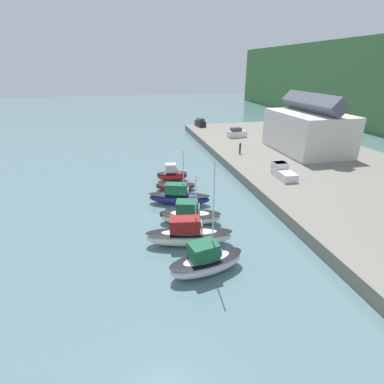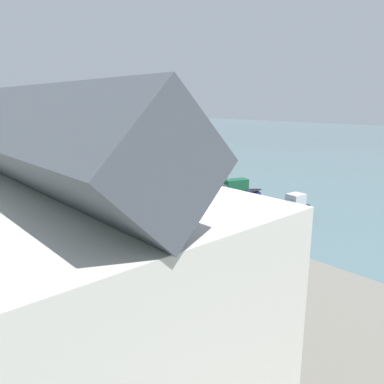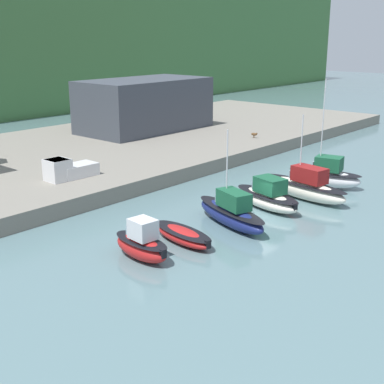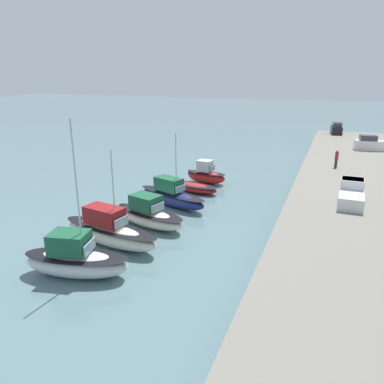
# 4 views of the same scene
# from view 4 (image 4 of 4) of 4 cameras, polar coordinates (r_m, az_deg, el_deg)

# --- Properties ---
(ground_plane) EXTENTS (320.00, 320.00, 0.00)m
(ground_plane) POSITION_cam_4_polar(r_m,az_deg,el_deg) (34.02, -6.02, -3.49)
(ground_plane) COLOR slate
(moored_boat_0) EXTENTS (2.36, 4.83, 2.68)m
(moored_boat_0) POSITION_cam_4_polar(r_m,az_deg,el_deg) (43.35, 2.18, 2.64)
(moored_boat_0) COLOR red
(moored_boat_0) RESTS_ON ground_plane
(moored_boat_1) EXTENTS (2.83, 5.80, 0.94)m
(moored_boat_1) POSITION_cam_4_polar(r_m,az_deg,el_deg) (40.11, 0.24, 0.69)
(moored_boat_1) COLOR red
(moored_boat_1) RESTS_ON ground_plane
(moored_boat_2) EXTENTS (4.42, 8.12, 7.12)m
(moored_boat_2) POSITION_cam_4_polar(r_m,az_deg,el_deg) (35.90, -3.16, -0.55)
(moored_boat_2) COLOR navy
(moored_boat_2) RESTS_ON ground_plane
(moored_boat_3) EXTENTS (4.06, 7.26, 2.64)m
(moored_boat_3) POSITION_cam_4_polar(r_m,az_deg,el_deg) (31.39, -6.64, -3.46)
(moored_boat_3) COLOR white
(moored_boat_3) RESTS_ON ground_plane
(moored_boat_4) EXTENTS (3.55, 8.76, 7.23)m
(moored_boat_4) POSITION_cam_4_polar(r_m,az_deg,el_deg) (28.45, -12.53, -5.83)
(moored_boat_4) COLOR white
(moored_boat_4) RESTS_ON ground_plane
(moored_boat_5) EXTENTS (3.74, 7.09, 9.88)m
(moored_boat_5) POSITION_cam_4_polar(r_m,az_deg,el_deg) (24.84, -17.33, -9.82)
(moored_boat_5) COLOR silver
(moored_boat_5) RESTS_ON ground_plane
(parked_car_0) EXTENTS (4.36, 2.21, 2.16)m
(parked_car_0) POSITION_cam_4_polar(r_m,az_deg,el_deg) (75.56, 21.16, 8.97)
(parked_car_0) COLOR black
(parked_car_0) RESTS_ON quay_promenade
(parked_car_1) EXTENTS (2.25, 4.37, 2.16)m
(parked_car_1) POSITION_cam_4_polar(r_m,az_deg,el_deg) (61.24, 25.41, 6.67)
(parked_car_1) COLOR silver
(parked_car_1) RESTS_ON quay_promenade
(pickup_truck_0) EXTENTS (4.77, 2.08, 1.90)m
(pickup_truck_0) POSITION_cam_4_polar(r_m,az_deg,el_deg) (35.42, 23.12, -0.20)
(pickup_truck_0) COLOR silver
(pickup_truck_0) RESTS_ON quay_promenade
(person_on_quay) EXTENTS (0.40, 0.40, 2.14)m
(person_on_quay) POSITION_cam_4_polar(r_m,az_deg,el_deg) (48.07, 21.15, 4.80)
(person_on_quay) COLOR #232838
(person_on_quay) RESTS_ON quay_promenade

